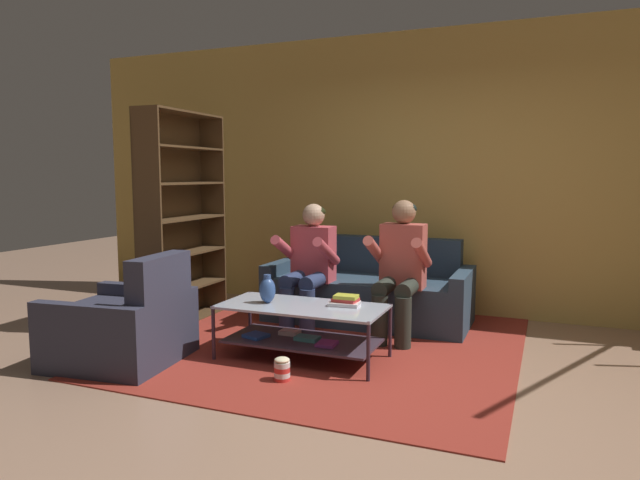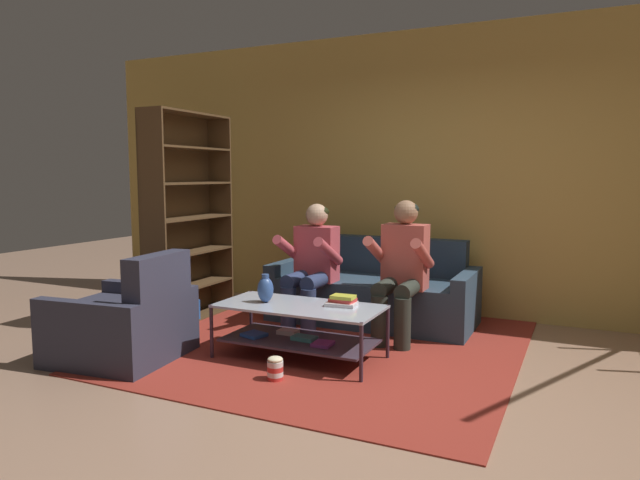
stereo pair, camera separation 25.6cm
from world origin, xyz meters
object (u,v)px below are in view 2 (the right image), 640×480
at_px(person_seated_right, 401,265).
at_px(book_stack, 342,301).
at_px(vase, 265,289).
at_px(armchair, 124,324).
at_px(popcorn_tub, 275,369).
at_px(coffee_table, 299,324).
at_px(couch, 373,293).
at_px(person_seated_left, 312,261).
at_px(bookshelf, 183,233).

height_order(person_seated_right, book_stack, person_seated_right).
relative_size(vase, book_stack, 0.91).
xyz_separation_m(armchair, popcorn_tub, (1.30, 0.08, -0.19)).
bearing_deg(coffee_table, person_seated_right, 55.87).
relative_size(couch, person_seated_left, 1.67).
bearing_deg(vase, person_seated_left, 90.70).
relative_size(couch, coffee_table, 1.52).
relative_size(person_seated_left, vase, 5.16).
bearing_deg(bookshelf, couch, 22.83).
distance_m(book_stack, popcorn_tub, 0.77).
relative_size(person_seated_left, bookshelf, 0.57).
height_order(person_seated_left, popcorn_tub, person_seated_left).
distance_m(couch, book_stack, 1.23).
bearing_deg(coffee_table, popcorn_tub, -81.80).
height_order(vase, popcorn_tub, vase).
bearing_deg(bookshelf, popcorn_tub, -33.71).
distance_m(book_stack, bookshelf, 2.00).
distance_m(person_seated_right, book_stack, 0.78).
relative_size(couch, book_stack, 7.82).
xyz_separation_m(person_seated_left, vase, (0.01, -0.86, -0.10)).
height_order(person_seated_right, popcorn_tub, person_seated_right).
relative_size(person_seated_left, popcorn_tub, 6.64).
relative_size(person_seated_right, popcorn_tub, 6.92).
distance_m(person_seated_right, armchair, 2.32).
height_order(couch, popcorn_tub, couch).
height_order(book_stack, popcorn_tub, book_stack).
height_order(person_seated_left, vase, person_seated_left).
bearing_deg(bookshelf, armchair, -73.22).
bearing_deg(vase, couch, 72.81).
height_order(coffee_table, popcorn_tub, coffee_table).
bearing_deg(book_stack, coffee_table, -157.70).
bearing_deg(person_seated_right, couch, 130.83).
height_order(couch, armchair, armchair).
relative_size(couch, vase, 8.63).
xyz_separation_m(person_seated_left, popcorn_tub, (0.37, -1.33, -0.55)).
bearing_deg(person_seated_left, armchair, -123.60).
height_order(person_seated_left, person_seated_right, person_seated_right).
xyz_separation_m(book_stack, popcorn_tub, (-0.24, -0.63, -0.38)).
distance_m(person_seated_left, popcorn_tub, 1.49).
distance_m(couch, person_seated_right, 0.76).
distance_m(coffee_table, armchair, 1.36).
relative_size(couch, armchair, 2.01).
xyz_separation_m(person_seated_left, armchair, (-0.94, -1.41, -0.36)).
bearing_deg(book_stack, armchair, -155.40).
xyz_separation_m(vase, bookshelf, (-1.31, 0.63, 0.33)).
bearing_deg(coffee_table, armchair, -154.83).
bearing_deg(armchair, bookshelf, 106.78).
height_order(armchair, popcorn_tub, armchair).
relative_size(book_stack, popcorn_tub, 1.42).
height_order(couch, book_stack, couch).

